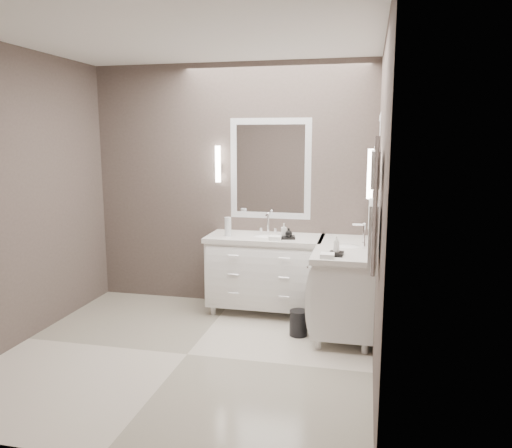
% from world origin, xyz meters
% --- Properties ---
extents(floor, '(3.20, 3.00, 0.01)m').
position_xyz_m(floor, '(0.00, 0.00, -0.01)').
color(floor, silver).
rests_on(floor, ground).
extents(ceiling, '(3.20, 3.00, 0.01)m').
position_xyz_m(ceiling, '(0.00, 0.00, 2.71)').
color(ceiling, white).
rests_on(ceiling, wall_back).
extents(wall_back, '(3.20, 0.01, 2.70)m').
position_xyz_m(wall_back, '(0.00, 1.50, 1.35)').
color(wall_back, '#514541').
rests_on(wall_back, floor).
extents(wall_front, '(3.20, 0.01, 2.70)m').
position_xyz_m(wall_front, '(0.00, -1.50, 1.35)').
color(wall_front, '#514541').
rests_on(wall_front, floor).
extents(wall_left, '(0.01, 3.00, 2.70)m').
position_xyz_m(wall_left, '(-1.60, 0.00, 1.35)').
color(wall_left, '#514541').
rests_on(wall_left, floor).
extents(wall_right, '(0.01, 3.00, 2.70)m').
position_xyz_m(wall_right, '(1.60, 0.00, 1.35)').
color(wall_right, '#514541').
rests_on(wall_right, floor).
extents(vanity_back, '(1.24, 0.59, 0.97)m').
position_xyz_m(vanity_back, '(0.45, 1.23, 0.49)').
color(vanity_back, white).
rests_on(vanity_back, floor).
extents(vanity_right, '(0.59, 1.24, 0.97)m').
position_xyz_m(vanity_right, '(1.33, 0.90, 0.49)').
color(vanity_right, white).
rests_on(vanity_right, floor).
extents(mirror_back, '(0.90, 0.02, 1.10)m').
position_xyz_m(mirror_back, '(0.45, 1.49, 1.55)').
color(mirror_back, white).
rests_on(mirror_back, wall_back).
extents(mirror_right, '(0.02, 0.90, 1.10)m').
position_xyz_m(mirror_right, '(1.59, 0.80, 1.55)').
color(mirror_right, white).
rests_on(mirror_right, wall_right).
extents(sconce_back, '(0.06, 0.06, 0.40)m').
position_xyz_m(sconce_back, '(-0.13, 1.43, 1.59)').
color(sconce_back, white).
rests_on(sconce_back, wall_back).
extents(sconce_right, '(0.06, 0.06, 0.40)m').
position_xyz_m(sconce_right, '(1.53, 0.22, 1.59)').
color(sconce_right, white).
rests_on(sconce_right, wall_right).
extents(towel_bar_corner, '(0.03, 0.22, 0.30)m').
position_xyz_m(towel_bar_corner, '(1.54, 1.36, 1.12)').
color(towel_bar_corner, white).
rests_on(towel_bar_corner, wall_right).
extents(towel_ladder, '(0.06, 0.58, 0.90)m').
position_xyz_m(towel_ladder, '(1.55, -0.40, 1.39)').
color(towel_ladder, white).
rests_on(towel_ladder, wall_right).
extents(waste_bin, '(0.22, 0.22, 0.25)m').
position_xyz_m(waste_bin, '(0.90, 0.65, 0.12)').
color(waste_bin, black).
rests_on(waste_bin, floor).
extents(amenity_tray_back, '(0.20, 0.17, 0.03)m').
position_xyz_m(amenity_tray_back, '(0.69, 1.14, 0.86)').
color(amenity_tray_back, black).
rests_on(amenity_tray_back, vanity_back).
extents(amenity_tray_right, '(0.13, 0.17, 0.02)m').
position_xyz_m(amenity_tray_right, '(1.25, 0.50, 0.86)').
color(amenity_tray_right, black).
rests_on(amenity_tray_right, vanity_right).
extents(water_bottle, '(0.08, 0.08, 0.20)m').
position_xyz_m(water_bottle, '(0.06, 1.14, 0.95)').
color(water_bottle, silver).
rests_on(water_bottle, vanity_back).
extents(soap_bottle_a, '(0.07, 0.07, 0.13)m').
position_xyz_m(soap_bottle_a, '(0.66, 1.16, 0.94)').
color(soap_bottle_a, white).
rests_on(soap_bottle_a, amenity_tray_back).
extents(soap_bottle_b, '(0.09, 0.09, 0.09)m').
position_xyz_m(soap_bottle_b, '(0.72, 1.11, 0.92)').
color(soap_bottle_b, black).
rests_on(soap_bottle_b, amenity_tray_back).
extents(soap_bottle_c, '(0.07, 0.07, 0.15)m').
position_xyz_m(soap_bottle_c, '(1.25, 0.50, 0.95)').
color(soap_bottle_c, white).
rests_on(soap_bottle_c, amenity_tray_right).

